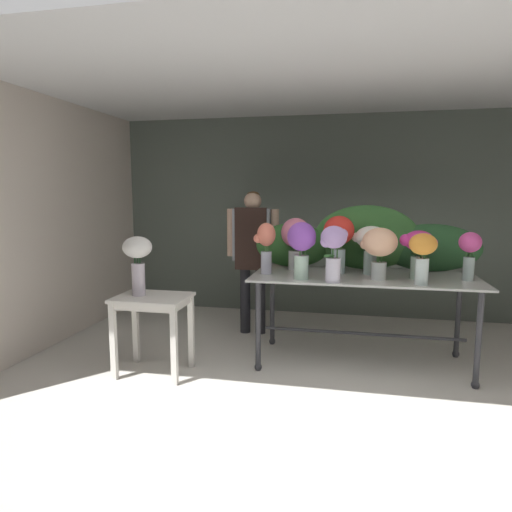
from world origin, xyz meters
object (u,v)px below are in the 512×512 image
object	(u,v)px
vase_lilac_ranunculus	(334,247)
vase_white_roses_tall	(137,258)
display_table_glass	(363,288)
florist	(253,246)
vase_violet_stock	(302,244)
vase_rosy_tulips	(296,237)
vase_scarlet_roses	(339,237)
vase_magenta_peonies	(418,248)
vase_sunset_hydrangea	(423,252)
vase_peach_freesia	(380,246)
vase_coral_lilies	(266,244)
vase_fuchsia_carnations	(470,251)
side_table_white	(153,308)
vase_ivory_dahlias	(372,243)

from	to	relation	value
vase_lilac_ranunculus	vase_white_roses_tall	bearing A→B (deg)	-171.85
display_table_glass	florist	size ratio (longest dim) A/B	1.25
display_table_glass	vase_white_roses_tall	world-z (taller)	vase_white_roses_tall
vase_violet_stock	vase_lilac_ranunculus	distance (m)	0.30
vase_rosy_tulips	vase_scarlet_roses	bearing A→B (deg)	-15.03
vase_magenta_peonies	vase_scarlet_roses	size ratio (longest dim) A/B	0.79
vase_rosy_tulips	vase_sunset_hydrangea	world-z (taller)	vase_rosy_tulips
vase_peach_freesia	vase_coral_lilies	distance (m)	1.05
vase_sunset_hydrangea	vase_coral_lilies	xyz separation A→B (m)	(-1.40, 0.24, 0.01)
vase_coral_lilies	vase_peach_freesia	bearing A→B (deg)	-4.24
vase_coral_lilies	vase_white_roses_tall	xyz separation A→B (m)	(-1.07, -0.52, -0.09)
vase_magenta_peonies	vase_fuchsia_carnations	size ratio (longest dim) A/B	1.02
side_table_white	florist	xyz separation A→B (m)	(0.63, 1.36, 0.42)
florist	vase_sunset_hydrangea	xyz separation A→B (m)	(1.72, -1.08, 0.12)
vase_rosy_tulips	vase_sunset_hydrangea	xyz separation A→B (m)	(1.15, -0.55, -0.05)
vase_fuchsia_carnations	vase_scarlet_roses	world-z (taller)	vase_scarlet_roses
side_table_white	vase_lilac_ranunculus	world-z (taller)	vase_lilac_ranunculus
vase_ivory_dahlias	vase_coral_lilies	bearing A→B (deg)	-168.97
florist	vase_scarlet_roses	size ratio (longest dim) A/B	2.99
vase_lilac_ranunculus	vase_peach_freesia	size ratio (longest dim) A/B	1.05
display_table_glass	vase_fuchsia_carnations	size ratio (longest dim) A/B	4.82
side_table_white	vase_rosy_tulips	bearing A→B (deg)	34.96
vase_fuchsia_carnations	vase_white_roses_tall	world-z (taller)	vase_fuchsia_carnations
side_table_white	vase_white_roses_tall	world-z (taller)	vase_white_roses_tall
side_table_white	florist	world-z (taller)	florist
vase_violet_stock	display_table_glass	bearing A→B (deg)	28.98
vase_white_roses_tall	vase_scarlet_roses	bearing A→B (deg)	22.20
vase_magenta_peonies	vase_fuchsia_carnations	xyz separation A→B (m)	(0.44, 0.02, -0.02)
vase_fuchsia_carnations	display_table_glass	bearing A→B (deg)	175.78
vase_scarlet_roses	vase_lilac_ranunculus	bearing A→B (deg)	-93.39
vase_magenta_peonies	vase_peach_freesia	bearing A→B (deg)	-162.55
vase_scarlet_roses	vase_peach_freesia	size ratio (longest dim) A/B	1.19
florist	vase_scarlet_roses	distance (m)	1.21
vase_magenta_peonies	vase_rosy_tulips	bearing A→B (deg)	166.37
display_table_glass	vase_coral_lilies	size ratio (longest dim) A/B	4.24
vase_rosy_tulips	vase_peach_freesia	size ratio (longest dim) A/B	1.12
vase_peach_freesia	vase_white_roses_tall	xyz separation A→B (m)	(-2.12, -0.45, -0.10)
vase_lilac_ranunculus	vase_scarlet_roses	size ratio (longest dim) A/B	0.89
vase_lilac_ranunculus	vase_rosy_tulips	bearing A→B (deg)	124.65
vase_rosy_tulips	vase_fuchsia_carnations	xyz separation A→B (m)	(1.58, -0.26, -0.06)
vase_violet_stock	florist	bearing A→B (deg)	123.46
florist	vase_rosy_tulips	bearing A→B (deg)	-43.25
vase_ivory_dahlias	vase_lilac_ranunculus	world-z (taller)	vase_lilac_ranunculus
vase_lilac_ranunculus	vase_violet_stock	bearing A→B (deg)	163.84
vase_sunset_hydrangea	vase_coral_lilies	distance (m)	1.42
vase_fuchsia_carnations	vase_white_roses_tall	distance (m)	2.96
display_table_glass	vase_scarlet_roses	bearing A→B (deg)	162.69
vase_rosy_tulips	vase_fuchsia_carnations	size ratio (longest dim) A/B	1.21
vase_fuchsia_carnations	vase_sunset_hydrangea	size ratio (longest dim) A/B	0.98
vase_ivory_dahlias	vase_peach_freesia	world-z (taller)	vase_peach_freesia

